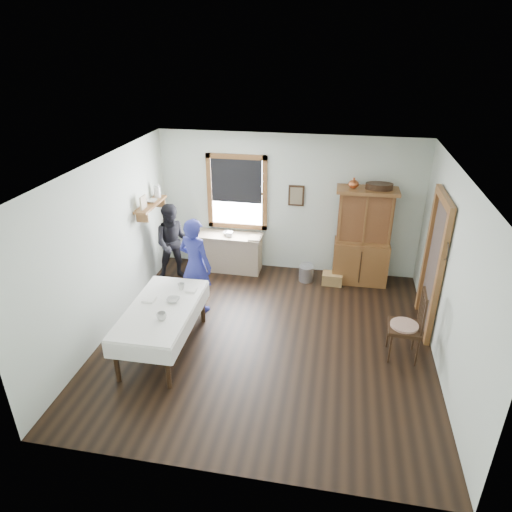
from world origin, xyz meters
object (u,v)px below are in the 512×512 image
(dining_table, at_px, (163,328))
(wicker_basket, at_px, (332,279))
(pail, at_px, (306,273))
(work_counter, at_px, (229,252))
(china_hutch, at_px, (363,237))
(figure_dark, at_px, (174,246))
(woman_blue, at_px, (196,269))
(spindle_chair, at_px, (405,325))

(dining_table, bearing_deg, wicker_basket, 45.80)
(pail, bearing_deg, work_counter, 173.05)
(china_hutch, relative_size, dining_table, 1.01)
(dining_table, bearing_deg, work_counter, 82.84)
(work_counter, relative_size, figure_dark, 0.94)
(dining_table, distance_m, figure_dark, 2.25)
(dining_table, relative_size, woman_blue, 1.19)
(pail, bearing_deg, china_hutch, 8.64)
(china_hutch, xyz_separation_m, figure_dark, (-3.48, -0.54, -0.22))
(spindle_chair, distance_m, pail, 2.63)
(work_counter, bearing_deg, dining_table, -96.20)
(wicker_basket, bearing_deg, woman_blue, -150.15)
(work_counter, distance_m, china_hutch, 2.62)
(china_hutch, relative_size, woman_blue, 1.20)
(china_hutch, xyz_separation_m, spindle_chair, (0.58, -2.22, -0.37))
(work_counter, height_order, pail, work_counter)
(wicker_basket, bearing_deg, work_counter, 173.42)
(work_counter, bearing_deg, woman_blue, -95.93)
(china_hutch, height_order, dining_table, china_hutch)
(pail, xyz_separation_m, figure_dark, (-2.49, -0.39, 0.55))
(woman_blue, height_order, figure_dark, woman_blue)
(figure_dark, bearing_deg, dining_table, -96.14)
(wicker_basket, relative_size, figure_dark, 0.27)
(spindle_chair, height_order, wicker_basket, spindle_chair)
(pail, relative_size, woman_blue, 0.19)
(work_counter, bearing_deg, figure_dark, -146.87)
(work_counter, distance_m, figure_dark, 1.13)
(dining_table, relative_size, pail, 6.16)
(wicker_basket, bearing_deg, spindle_chair, -62.03)
(spindle_chair, relative_size, wicker_basket, 2.93)
(work_counter, distance_m, dining_table, 2.75)
(spindle_chair, distance_m, wicker_basket, 2.33)
(spindle_chair, bearing_deg, figure_dark, 161.25)
(work_counter, relative_size, spindle_chair, 1.20)
(dining_table, relative_size, wicker_basket, 4.88)
(woman_blue, bearing_deg, china_hutch, -131.89)
(work_counter, distance_m, spindle_chair, 3.88)
(woman_blue, bearing_deg, wicker_basket, -130.57)
(china_hutch, relative_size, figure_dark, 1.32)
(china_hutch, relative_size, pail, 6.23)
(figure_dark, bearing_deg, work_counter, 11.01)
(dining_table, xyz_separation_m, wicker_basket, (2.42, 2.49, -0.26))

